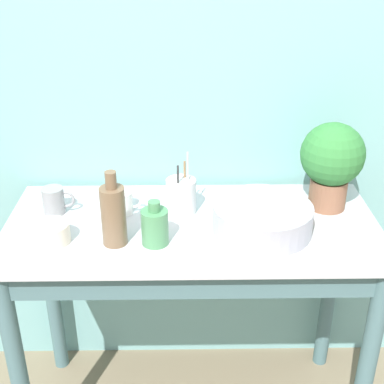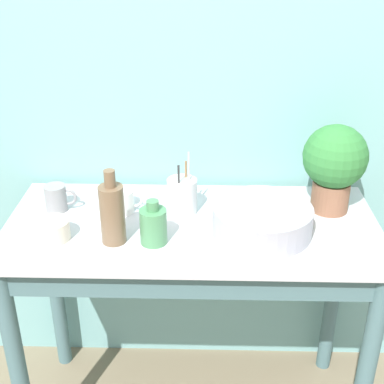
% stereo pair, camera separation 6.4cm
% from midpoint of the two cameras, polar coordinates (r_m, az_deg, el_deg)
% --- Properties ---
extents(wall_back, '(6.00, 0.05, 2.40)m').
position_cam_midpoint_polar(wall_back, '(2.01, 1.19, 9.77)').
color(wall_back, '#7AB2B2').
rests_on(wall_back, ground_plane).
extents(counter_table, '(1.27, 0.59, 0.87)m').
position_cam_midpoint_polar(counter_table, '(1.91, 0.96, -8.75)').
color(counter_table, slate).
rests_on(counter_table, ground_plane).
extents(potted_plant, '(0.22, 0.22, 0.32)m').
position_cam_midpoint_polar(potted_plant, '(1.90, 15.90, 3.03)').
color(potted_plant, '#8C5B42').
rests_on(potted_plant, counter_table).
extents(bowl_wash_large, '(0.33, 0.33, 0.10)m').
position_cam_midpoint_polar(bowl_wash_large, '(1.77, 8.53, -2.98)').
color(bowl_wash_large, '#A8A8B2').
rests_on(bowl_wash_large, counter_table).
extents(bottle_tall, '(0.08, 0.08, 0.25)m').
position_cam_midpoint_polar(bottle_tall, '(1.69, -7.42, -2.21)').
color(bottle_tall, brown).
rests_on(bottle_tall, counter_table).
extents(bottle_short, '(0.09, 0.09, 0.15)m').
position_cam_midpoint_polar(bottle_short, '(1.69, -3.06, -3.57)').
color(bottle_short, '#4C8C59').
rests_on(bottle_short, counter_table).
extents(mug_white, '(0.13, 0.10, 0.08)m').
position_cam_midpoint_polar(mug_white, '(1.89, -6.66, -0.94)').
color(mug_white, white).
rests_on(mug_white, counter_table).
extents(mug_grey, '(0.11, 0.08, 0.09)m').
position_cam_midpoint_polar(mug_grey, '(1.94, -13.32, -0.62)').
color(mug_grey, gray).
rests_on(mug_grey, counter_table).
extents(bowl_small_cream, '(0.11, 0.11, 0.06)m').
position_cam_midpoint_polar(bowl_small_cream, '(1.77, -13.68, -3.96)').
color(bowl_small_cream, beige).
rests_on(bowl_small_cream, counter_table).
extents(utensil_cup, '(0.10, 0.10, 0.23)m').
position_cam_midpoint_polar(utensil_cup, '(1.86, -0.07, -0.42)').
color(utensil_cup, silver).
rests_on(utensil_cup, counter_table).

